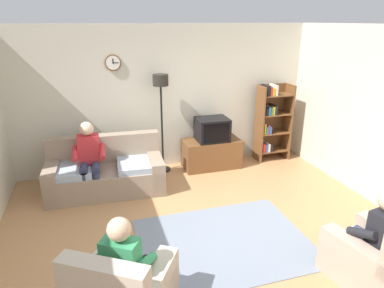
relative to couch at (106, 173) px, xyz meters
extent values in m
plane|color=#B27F51|center=(1.24, -1.82, -0.31)|extent=(12.00, 12.00, 0.00)
cube|color=beige|center=(1.24, 0.84, 1.04)|extent=(6.20, 0.12, 2.70)
cylinder|color=brown|center=(0.31, 0.76, 1.74)|extent=(0.28, 0.03, 0.28)
cylinder|color=white|center=(0.31, 0.75, 1.74)|extent=(0.24, 0.01, 0.24)
cube|color=black|center=(0.31, 0.74, 1.77)|extent=(0.02, 0.01, 0.09)
cube|color=black|center=(0.35, 0.74, 1.74)|extent=(0.11, 0.01, 0.01)
cube|color=gray|center=(0.00, -0.05, -0.10)|extent=(1.94, 0.93, 0.42)
cube|color=gray|center=(0.01, 0.31, 0.35)|extent=(1.91, 0.29, 0.48)
cube|color=gray|center=(0.84, -0.09, -0.03)|extent=(0.26, 0.85, 0.56)
cube|color=gray|center=(-0.84, -0.01, -0.03)|extent=(0.26, 0.85, 0.56)
cube|color=#9EADBC|center=(0.49, -0.13, 0.16)|extent=(0.63, 0.71, 0.10)
cube|color=#9EADBC|center=(-0.50, -0.08, 0.16)|extent=(0.63, 0.71, 0.10)
cube|color=brown|center=(2.05, 0.43, -0.03)|extent=(1.10, 0.56, 0.56)
cube|color=black|center=(2.05, 0.69, 0.00)|extent=(1.10, 0.04, 0.03)
cube|color=black|center=(2.05, 0.41, 0.47)|extent=(0.60, 0.48, 0.44)
cube|color=black|center=(2.05, 0.17, 0.47)|extent=(0.50, 0.01, 0.36)
cube|color=brown|center=(3.08, 0.48, 0.46)|extent=(0.04, 0.36, 1.55)
cube|color=brown|center=(3.72, 0.48, 0.46)|extent=(0.04, 0.36, 1.55)
cube|color=brown|center=(3.40, 0.65, 0.46)|extent=(0.64, 0.02, 1.55)
cube|color=brown|center=(3.40, 0.48, -0.12)|extent=(0.60, 0.34, 0.02)
cube|color=red|center=(3.15, 0.46, -0.02)|extent=(0.05, 0.28, 0.18)
cube|color=#2D59A5|center=(3.21, 0.46, -0.03)|extent=(0.04, 0.28, 0.16)
cube|color=silver|center=(3.26, 0.46, -0.02)|extent=(0.05, 0.28, 0.17)
cube|color=black|center=(3.32, 0.46, -0.04)|extent=(0.05, 0.28, 0.14)
cube|color=brown|center=(3.40, 0.48, 0.27)|extent=(0.60, 0.34, 0.02)
cube|color=gold|center=(3.14, 0.46, 0.39)|extent=(0.03, 0.28, 0.22)
cube|color=#267F4C|center=(3.18, 0.46, 0.36)|extent=(0.03, 0.28, 0.15)
cube|color=#72338C|center=(3.22, 0.46, 0.37)|extent=(0.03, 0.28, 0.18)
cube|color=#2D59A5|center=(3.26, 0.46, 0.35)|extent=(0.04, 0.28, 0.15)
cube|color=brown|center=(3.40, 0.48, 0.66)|extent=(0.60, 0.34, 0.02)
cube|color=black|center=(3.16, 0.46, 0.74)|extent=(0.06, 0.28, 0.14)
cube|color=#2D59A5|center=(3.21, 0.46, 0.75)|extent=(0.04, 0.28, 0.16)
cube|color=#267F4C|center=(3.26, 0.46, 0.74)|extent=(0.03, 0.28, 0.15)
cube|color=gold|center=(3.30, 0.46, 0.75)|extent=(0.04, 0.28, 0.16)
cube|color=black|center=(3.35, 0.46, 0.76)|extent=(0.05, 0.28, 0.18)
cube|color=brown|center=(3.40, 0.48, 1.04)|extent=(0.60, 0.34, 0.02)
cube|color=black|center=(3.16, 0.46, 1.16)|extent=(0.06, 0.28, 0.20)
cube|color=red|center=(3.21, 0.46, 1.15)|extent=(0.03, 0.28, 0.18)
cube|color=gold|center=(3.27, 0.46, 1.13)|extent=(0.05, 0.28, 0.15)
cube|color=silver|center=(3.33, 0.46, 1.15)|extent=(0.05, 0.28, 0.20)
cylinder|color=black|center=(1.09, 0.53, -0.30)|extent=(0.28, 0.28, 0.03)
cylinder|color=black|center=(1.09, 0.53, 0.54)|extent=(0.04, 0.04, 1.70)
cylinder|color=black|center=(1.09, 0.53, 1.44)|extent=(0.28, 0.28, 0.20)
cube|color=#BCAD99|center=(-0.16, -3.07, 0.34)|extent=(0.77, 0.58, 0.50)
cube|color=#BCAD99|center=(-0.20, -2.58, -0.03)|extent=(0.60, 0.78, 0.56)
cube|color=tan|center=(2.70, -3.04, -0.11)|extent=(0.94, 0.97, 0.40)
cube|color=tan|center=(2.41, -3.07, -0.03)|extent=(0.35, 0.82, 0.56)
cube|color=slate|center=(1.38, -1.94, -0.31)|extent=(2.20, 1.70, 0.01)
cube|color=red|center=(-0.23, 0.00, 0.47)|extent=(0.35, 0.22, 0.48)
sphere|color=beige|center=(-0.23, -0.01, 0.82)|extent=(0.22, 0.22, 0.22)
cylinder|color=#2D334C|center=(-0.15, -0.20, 0.23)|extent=(0.15, 0.39, 0.13)
cylinder|color=#2D334C|center=(-0.33, -0.19, 0.23)|extent=(0.15, 0.39, 0.13)
cylinder|color=#2D334C|center=(-0.16, -0.39, -0.05)|extent=(0.12, 0.12, 0.52)
cylinder|color=#2D334C|center=(-0.34, -0.38, -0.05)|extent=(0.12, 0.12, 0.52)
cylinder|color=red|center=(-0.03, -0.11, 0.45)|extent=(0.11, 0.34, 0.20)
cylinder|color=red|center=(-0.45, -0.09, 0.45)|extent=(0.11, 0.34, 0.20)
cube|color=#338C59|center=(0.01, -2.80, 0.35)|extent=(0.39, 0.35, 0.48)
sphere|color=#D8AD8C|center=(0.02, -2.79, 0.70)|extent=(0.22, 0.22, 0.22)
cylinder|color=black|center=(0.04, -2.59, 0.11)|extent=(0.31, 0.39, 0.13)
cylinder|color=black|center=(0.19, -2.69, 0.11)|extent=(0.31, 0.39, 0.13)
cylinder|color=black|center=(0.14, -2.43, -0.11)|extent=(0.15, 0.15, 0.40)
cylinder|color=black|center=(0.29, -2.52, -0.11)|extent=(0.15, 0.15, 0.40)
cylinder|color=#338C59|center=(-0.11, -2.60, 0.33)|extent=(0.25, 0.33, 0.20)
cylinder|color=#338C59|center=(0.24, -2.83, 0.33)|extent=(0.25, 0.33, 0.20)
cube|color=black|center=(2.71, -3.08, 0.35)|extent=(0.37, 0.26, 0.48)
cylinder|color=#2D334C|center=(2.59, -2.91, 0.11)|extent=(0.20, 0.40, 0.13)
cylinder|color=#2D334C|center=(2.77, -2.88, 0.11)|extent=(0.20, 0.40, 0.13)
cylinder|color=#2D334C|center=(2.55, -2.73, -0.11)|extent=(0.13, 0.13, 0.40)
cylinder|color=#2D334C|center=(2.73, -2.69, -0.11)|extent=(0.13, 0.13, 0.40)
cylinder|color=black|center=(2.49, -3.03, 0.33)|extent=(0.15, 0.34, 0.20)
camera|label=1|loc=(-0.09, -5.44, 2.44)|focal=31.91mm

